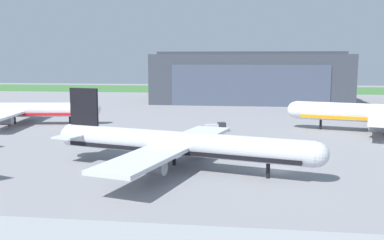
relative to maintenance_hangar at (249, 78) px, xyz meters
name	(u,v)px	position (x,y,z in m)	size (l,w,h in m)	color
ground_plane	(278,171)	(3.95, -108.64, -9.24)	(440.00, 440.00, 0.00)	gray
grass_field_strip	(256,90)	(3.95, 66.37, -9.20)	(440.00, 56.00, 0.08)	#3E7438
maintenance_hangar	(249,78)	(0.00, 0.00, 0.00)	(72.36, 40.05, 19.39)	#383D47
airliner_near_left	(178,144)	(-10.94, -109.47, -5.48)	(41.75, 36.91, 11.77)	silver
airliner_far_right	(378,114)	(28.43, -71.90, -5.00)	(38.88, 33.68, 13.62)	silver
airliner_far_left	(17,110)	(-58.40, -70.40, -5.62)	(41.34, 34.72, 11.64)	silver
stair_truck	(216,127)	(-7.69, -75.09, -8.13)	(4.97, 3.02, 2.10)	#2D2D33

